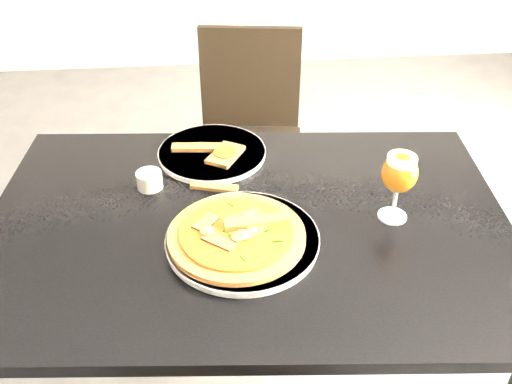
{
  "coord_description": "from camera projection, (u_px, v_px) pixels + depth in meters",
  "views": [
    {
      "loc": [
        -0.1,
        -0.69,
        1.57
      ],
      "look_at": [
        -0.01,
        0.33,
        0.83
      ],
      "focal_mm": 40.0,
      "sensor_mm": 36.0,
      "label": 1
    }
  ],
  "objects": [
    {
      "name": "beer_glass",
      "position": [
        400.0,
        173.0,
        1.24
      ],
      "size": [
        0.08,
        0.08,
        0.17
      ],
      "color": "#B7BBC1",
      "rests_on": "dining_table"
    },
    {
      "name": "loose_crust",
      "position": [
        214.0,
        187.0,
        1.4
      ],
      "size": [
        0.12,
        0.06,
        0.01
      ],
      "primitive_type": "cube",
      "rotation": [
        0.0,
        0.0,
        -0.28
      ],
      "color": "brown",
      "rests_on": "dining_table"
    },
    {
      "name": "plate_main",
      "position": [
        243.0,
        240.0,
        1.24
      ],
      "size": [
        0.44,
        0.44,
        0.02
      ],
      "primitive_type": "cylinder",
      "rotation": [
        0.0,
        0.0,
        -0.45
      ],
      "color": "white",
      "rests_on": "dining_table"
    },
    {
      "name": "sauce_cup",
      "position": [
        149.0,
        179.0,
        1.4
      ],
      "size": [
        0.06,
        0.06,
        0.04
      ],
      "color": "beige",
      "rests_on": "dining_table"
    },
    {
      "name": "pizza",
      "position": [
        237.0,
        234.0,
        1.22
      ],
      "size": [
        0.3,
        0.3,
        0.03
      ],
      "rotation": [
        0.0,
        0.0,
        -0.2
      ],
      "color": "brown",
      "rests_on": "plate_main"
    },
    {
      "name": "plate_second",
      "position": [
        212.0,
        153.0,
        1.53
      ],
      "size": [
        0.3,
        0.3,
        0.02
      ],
      "primitive_type": "cylinder",
      "rotation": [
        0.0,
        0.0,
        0.05
      ],
      "color": "white",
      "rests_on": "dining_table"
    },
    {
      "name": "chair_far",
      "position": [
        249.0,
        137.0,
        2.16
      ],
      "size": [
        0.44,
        0.44,
        0.86
      ],
      "rotation": [
        0.0,
        0.0,
        -0.13
      ],
      "color": "black",
      "rests_on": "ground"
    },
    {
      "name": "dining_table",
      "position": [
        248.0,
        250.0,
        1.36
      ],
      "size": [
        1.26,
        0.9,
        0.75
      ],
      "rotation": [
        0.0,
        0.0,
        -0.08
      ],
      "color": "black",
      "rests_on": "ground"
    },
    {
      "name": "crust_scraps",
      "position": [
        216.0,
        152.0,
        1.51
      ],
      "size": [
        0.2,
        0.13,
        0.02
      ],
      "rotation": [
        0.0,
        0.0,
        0.35
      ],
      "color": "brown",
      "rests_on": "plate_second"
    }
  ]
}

